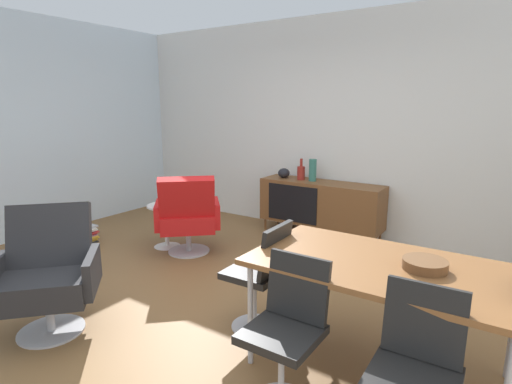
% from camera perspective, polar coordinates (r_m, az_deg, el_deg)
% --- Properties ---
extents(ground_plane, '(8.32, 8.32, 0.00)m').
position_cam_1_polar(ground_plane, '(3.67, -6.80, -15.54)').
color(ground_plane, brown).
extents(wall_back, '(6.80, 0.12, 2.80)m').
position_cam_1_polar(wall_back, '(5.49, 10.88, 8.83)').
color(wall_back, silver).
rests_on(wall_back, ground_plane).
extents(wall_window_left, '(0.12, 5.60, 2.80)m').
position_cam_1_polar(wall_window_left, '(5.88, -31.89, 7.43)').
color(wall_window_left, silver).
rests_on(wall_window_left, ground_plane).
extents(sideboard, '(1.60, 0.45, 0.72)m').
position_cam_1_polar(sideboard, '(5.37, 8.96, -1.56)').
color(sideboard, brown).
rests_on(sideboard, ground_plane).
extents(vase_cobalt, '(0.16, 0.16, 0.13)m').
position_cam_1_polar(vase_cobalt, '(5.55, 3.90, 2.65)').
color(vase_cobalt, black).
rests_on(vase_cobalt, sideboard).
extents(vase_sculptural_dark, '(0.10, 0.10, 0.28)m').
position_cam_1_polar(vase_sculptural_dark, '(5.34, 7.88, 3.03)').
color(vase_sculptural_dark, '#337266').
rests_on(vase_sculptural_dark, sideboard).
extents(vase_ceramic_small, '(0.10, 0.10, 0.28)m').
position_cam_1_polar(vase_ceramic_small, '(5.42, 6.29, 2.72)').
color(vase_ceramic_small, maroon).
rests_on(vase_ceramic_small, sideboard).
extents(dining_table, '(1.60, 0.90, 0.74)m').
position_cam_1_polar(dining_table, '(2.70, 17.07, -10.30)').
color(dining_table, brown).
rests_on(dining_table, ground_plane).
extents(wooden_bowl_on_table, '(0.26, 0.26, 0.06)m').
position_cam_1_polar(wooden_bowl_on_table, '(2.66, 22.46, -9.32)').
color(wooden_bowl_on_table, brown).
rests_on(wooden_bowl_on_table, dining_table).
extents(dining_chair_front_left, '(0.40, 0.42, 0.86)m').
position_cam_1_polar(dining_chair_front_left, '(2.45, 4.37, -18.15)').
color(dining_chair_front_left, black).
rests_on(dining_chair_front_left, ground_plane).
extents(dining_chair_front_right, '(0.41, 0.43, 0.86)m').
position_cam_1_polar(dining_chair_front_right, '(2.25, 21.35, -22.08)').
color(dining_chair_front_right, black).
rests_on(dining_chair_front_right, ground_plane).
extents(dining_chair_near_window, '(0.43, 0.41, 0.86)m').
position_cam_1_polar(dining_chair_near_window, '(3.12, 0.74, -11.08)').
color(dining_chair_near_window, black).
rests_on(dining_chair_near_window, ground_plane).
extents(lounge_chair_red, '(0.91, 0.91, 0.95)m').
position_cam_1_polar(lounge_chair_red, '(4.72, -9.50, -3.14)').
color(lounge_chair_red, red).
rests_on(lounge_chair_red, ground_plane).
extents(armchair_black_shell, '(0.91, 0.91, 0.95)m').
position_cam_1_polar(armchair_black_shell, '(3.52, -27.02, -9.74)').
color(armchair_black_shell, '#262628').
rests_on(armchair_black_shell, ground_plane).
extents(side_table_round, '(0.44, 0.44, 0.52)m').
position_cam_1_polar(side_table_round, '(5.06, -12.39, -3.93)').
color(side_table_round, white).
rests_on(side_table_round, ground_plane).
extents(fruit_bowl, '(0.20, 0.20, 0.11)m').
position_cam_1_polar(fruit_bowl, '(5.00, -12.52, -1.35)').
color(fruit_bowl, '#262628').
rests_on(fruit_bowl, side_table_round).
extents(magazine_stack, '(0.32, 0.42, 0.23)m').
position_cam_1_polar(magazine_stack, '(5.49, -23.44, -5.68)').
color(magazine_stack, gold).
rests_on(magazine_stack, ground_plane).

